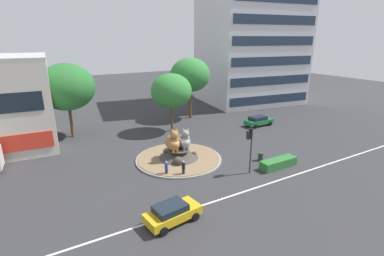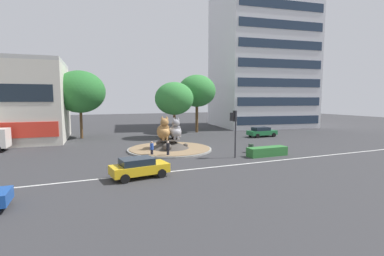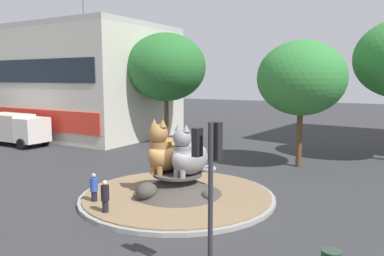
% 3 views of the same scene
% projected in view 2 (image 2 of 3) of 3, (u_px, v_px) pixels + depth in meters
% --- Properties ---
extents(ground_plane, '(160.00, 160.00, 0.00)m').
position_uv_depth(ground_plane, '(170.00, 150.00, 31.13)').
color(ground_plane, '#333335').
extents(lane_centreline, '(112.00, 0.20, 0.01)m').
position_uv_depth(lane_centreline, '(203.00, 168.00, 22.95)').
color(lane_centreline, silver).
rests_on(lane_centreline, ground).
extents(roundabout_island, '(9.36, 9.36, 1.25)m').
position_uv_depth(roundabout_island, '(170.00, 146.00, 31.07)').
color(roundabout_island, gray).
rests_on(roundabout_island, ground).
extents(cat_statue_tabby, '(1.81, 2.64, 2.63)m').
position_uv_depth(cat_statue_tabby, '(164.00, 131.00, 30.63)').
color(cat_statue_tabby, '#9E703D').
rests_on(cat_statue_tabby, roundabout_island).
extents(cat_statue_grey, '(1.84, 2.43, 2.47)m').
position_uv_depth(cat_statue_grey, '(175.00, 131.00, 31.09)').
color(cat_statue_grey, gray).
rests_on(cat_statue_grey, roundabout_island).
extents(traffic_light_mast, '(0.78, 0.47, 4.59)m').
position_uv_depth(traffic_light_mast, '(234.00, 123.00, 26.80)').
color(traffic_light_mast, '#2D2D33').
rests_on(traffic_light_mast, ground).
extents(office_tower, '(20.14, 17.51, 27.93)m').
position_uv_depth(office_tower, '(261.00, 60.00, 58.27)').
color(office_tower, silver).
rests_on(office_tower, ground).
extents(clipped_hedge_strip, '(4.21, 1.20, 0.90)m').
position_uv_depth(clipped_hedge_strip, '(267.00, 151.00, 27.90)').
color(clipped_hedge_strip, '#2D7033').
rests_on(clipped_hedge_strip, ground).
extents(broadleaf_tree_behind_island, '(5.64, 5.64, 8.18)m').
position_uv_depth(broadleaf_tree_behind_island, '(174.00, 99.00, 40.66)').
color(broadleaf_tree_behind_island, brown).
rests_on(broadleaf_tree_behind_island, ground).
extents(second_tree_near_tower, '(7.09, 7.09, 9.75)m').
position_uv_depth(second_tree_near_tower, '(80.00, 92.00, 39.79)').
color(second_tree_near_tower, brown).
rests_on(second_tree_near_tower, ground).
extents(third_tree_left, '(6.36, 6.36, 9.79)m').
position_uv_depth(third_tree_left, '(197.00, 91.00, 47.16)').
color(third_tree_left, brown).
rests_on(third_tree_left, ground).
extents(pedestrian_blue_shirt, '(0.35, 0.35, 1.54)m').
position_uv_depth(pedestrian_blue_shirt, '(152.00, 149.00, 27.45)').
color(pedestrian_blue_shirt, black).
rests_on(pedestrian_blue_shirt, ground).
extents(pedestrian_black_shirt, '(0.34, 0.34, 1.60)m').
position_uv_depth(pedestrian_black_shirt, '(168.00, 149.00, 27.15)').
color(pedestrian_black_shirt, black).
rests_on(pedestrian_black_shirt, ground).
extents(sedan_on_far_lane, '(4.46, 2.06, 1.47)m').
position_uv_depth(sedan_on_far_lane, '(262.00, 132.00, 42.03)').
color(sedan_on_far_lane, '#1E6B38').
rests_on(sedan_on_far_lane, ground).
extents(parked_car_right, '(4.31, 2.47, 1.45)m').
position_uv_depth(parked_car_right, '(139.00, 167.00, 20.16)').
color(parked_car_right, gold).
rests_on(parked_car_right, ground).
extents(litter_bin, '(0.56, 0.56, 0.90)m').
position_uv_depth(litter_bin, '(251.00, 148.00, 29.76)').
color(litter_bin, '#2D4233').
rests_on(litter_bin, ground).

